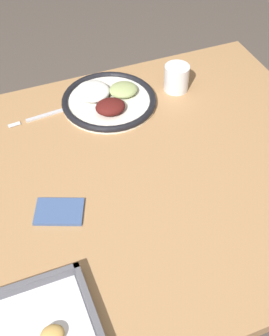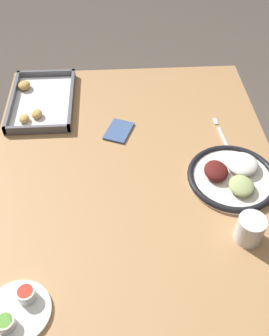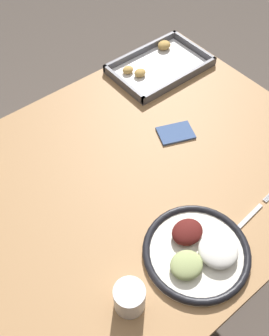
% 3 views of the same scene
% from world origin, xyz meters
% --- Properties ---
extents(ground_plane, '(8.00, 8.00, 0.00)m').
position_xyz_m(ground_plane, '(0.00, 0.00, 0.00)').
color(ground_plane, '#564C44').
extents(dining_table, '(1.19, 0.94, 0.74)m').
position_xyz_m(dining_table, '(0.00, 0.00, 0.64)').
color(dining_table, '#AD7F51').
rests_on(dining_table, ground_plane).
extents(dinner_plate, '(0.28, 0.28, 0.05)m').
position_xyz_m(dinner_plate, '(-0.05, -0.31, 0.76)').
color(dinner_plate, white).
rests_on(dinner_plate, dining_table).
extents(fork, '(0.22, 0.03, 0.00)m').
position_xyz_m(fork, '(0.12, -0.32, 0.75)').
color(fork, silver).
rests_on(fork, dining_table).
extents(saucer_plate, '(0.16, 0.16, 0.04)m').
position_xyz_m(saucer_plate, '(-0.45, 0.30, 0.76)').
color(saucer_plate, white).
rests_on(saucer_plate, dining_table).
extents(baking_tray, '(0.36, 0.24, 0.04)m').
position_xyz_m(baking_tray, '(0.37, 0.34, 0.75)').
color(baking_tray, '#595960').
rests_on(baking_tray, dining_table).
extents(drinking_cup, '(0.08, 0.08, 0.08)m').
position_xyz_m(drinking_cup, '(-0.27, -0.30, 0.78)').
color(drinking_cup, white).
rests_on(drinking_cup, dining_table).
extents(napkin, '(0.14, 0.12, 0.01)m').
position_xyz_m(napkin, '(0.19, 0.04, 0.75)').
color(napkin, '#3F598C').
rests_on(napkin, dining_table).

